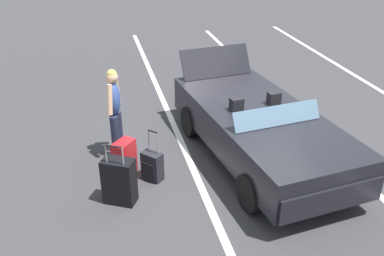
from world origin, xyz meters
name	(u,v)px	position (x,y,z in m)	size (l,w,h in m)	color
ground_plane	(257,158)	(0.00, 0.00, 0.00)	(80.00, 80.00, 0.00)	#333335
lot_line_near	(192,166)	(0.00, -1.22, 0.00)	(18.00, 0.12, 0.01)	silver
lot_line_mid	(330,149)	(0.00, 1.48, 0.00)	(18.00, 0.12, 0.01)	silver
convertible_car	(265,134)	(0.20, 0.03, 0.59)	(4.38, 2.28, 1.51)	black
suitcase_large_black	(119,181)	(0.71, -2.52, 0.37)	(0.47, 0.56, 1.04)	black
suitcase_medium_bright	(124,158)	(-0.04, -2.38, 0.31)	(0.46, 0.45, 0.62)	red
suitcase_small_carryon	(152,166)	(0.23, -1.95, 0.25)	(0.39, 0.38, 0.89)	black
traveler_person	(115,108)	(-0.73, -2.44, 0.93)	(0.59, 0.32, 1.65)	#1E2338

